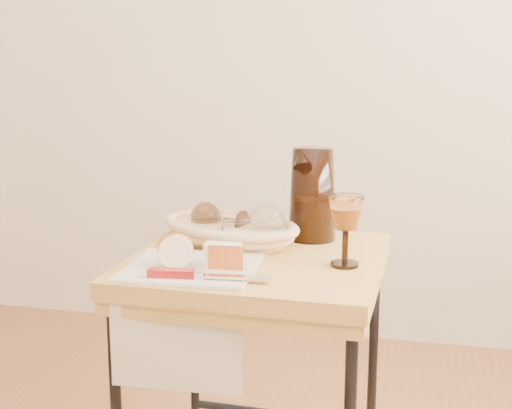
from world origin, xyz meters
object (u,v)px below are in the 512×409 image
(tea_towel, at_px, (192,267))
(table_knife, at_px, (204,274))
(goblet_lying_b, at_px, (248,222))
(goblet_lying_a, at_px, (221,219))
(wine_goblet, at_px, (346,231))
(apple_half, at_px, (175,249))
(bread_basket, at_px, (231,232))
(side_table, at_px, (258,398))
(pitcher, at_px, (312,194))

(tea_towel, relative_size, table_knife, 1.11)
(tea_towel, relative_size, goblet_lying_b, 1.95)
(tea_towel, xyz_separation_m, goblet_lying_a, (-0.01, 0.25, 0.05))
(wine_goblet, bearing_deg, apple_half, -164.17)
(bread_basket, bearing_deg, wine_goblet, -4.61)
(table_knife, bearing_deg, bread_basket, 89.19)
(side_table, relative_size, wine_goblet, 4.49)
(goblet_lying_a, relative_size, table_knife, 0.50)
(side_table, height_order, apple_half, apple_half)
(goblet_lying_a, xyz_separation_m, wine_goblet, (0.32, -0.16, 0.03))
(goblet_lying_a, xyz_separation_m, table_knife, (0.06, -0.33, -0.03))
(goblet_lying_b, bearing_deg, pitcher, 13.47)
(table_knife, bearing_deg, wine_goblet, 26.47)
(bread_basket, height_order, table_knife, bread_basket)
(pitcher, bearing_deg, wine_goblet, -86.97)
(goblet_lying_b, bearing_deg, apple_half, -131.83)
(tea_towel, distance_m, goblet_lying_a, 0.26)
(goblet_lying_a, bearing_deg, apple_half, 101.84)
(side_table, distance_m, pitcher, 0.50)
(goblet_lying_b, distance_m, pitcher, 0.17)
(tea_towel, distance_m, table_knife, 0.09)
(bread_basket, xyz_separation_m, wine_goblet, (0.29, -0.14, 0.05))
(goblet_lying_a, xyz_separation_m, goblet_lying_b, (0.07, -0.03, 0.01))
(wine_goblet, xyz_separation_m, table_knife, (-0.26, -0.17, -0.06))
(goblet_lying_b, distance_m, apple_half, 0.24)
(goblet_lying_a, xyz_separation_m, apple_half, (-0.03, -0.26, -0.01))
(bread_basket, height_order, apple_half, apple_half)
(pitcher, bearing_deg, goblet_lying_a, 170.13)
(pitcher, height_order, apple_half, pitcher)
(tea_towel, bearing_deg, side_table, 47.02)
(side_table, height_order, tea_towel, tea_towel)
(wine_goblet, relative_size, apple_half, 2.03)
(tea_towel, relative_size, pitcher, 1.03)
(bread_basket, height_order, pitcher, pitcher)
(bread_basket, distance_m, wine_goblet, 0.33)
(bread_basket, xyz_separation_m, apple_half, (-0.05, -0.24, 0.02))
(side_table, xyz_separation_m, bread_basket, (-0.09, 0.11, 0.37))
(goblet_lying_b, xyz_separation_m, table_knife, (-0.02, -0.29, -0.04))
(goblet_lying_b, xyz_separation_m, pitcher, (0.14, 0.08, 0.06))
(bread_basket, relative_size, goblet_lying_a, 2.63)
(side_table, relative_size, tea_towel, 2.58)
(tea_towel, distance_m, goblet_lying_b, 0.23)
(goblet_lying_a, height_order, wine_goblet, wine_goblet)
(side_table, xyz_separation_m, goblet_lying_a, (-0.12, 0.12, 0.40))
(apple_half, bearing_deg, wine_goblet, -2.54)
(tea_towel, relative_size, goblet_lying_a, 2.22)
(tea_towel, bearing_deg, bread_basket, 82.74)
(bread_basket, height_order, wine_goblet, wine_goblet)
(wine_goblet, relative_size, table_knife, 0.64)
(tea_towel, xyz_separation_m, bread_basket, (0.02, 0.24, 0.02))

